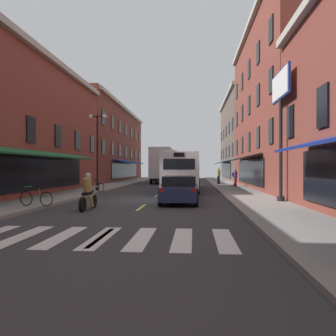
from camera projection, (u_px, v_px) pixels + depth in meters
The scene contains 16 objects.
ground_plane at pixel (151, 201), 18.46m from camera, with size 34.80×80.00×0.10m, color #333335.
lane_centre_dashes at pixel (151, 200), 18.21m from camera, with size 0.14×73.90×0.01m.
crosswalk_near at pixel (101, 237), 8.49m from camera, with size 7.10×2.80×0.01m.
sidewalk_left at pixel (54, 198), 18.94m from camera, with size 3.00×80.00×0.14m, color gray.
sidewalk_right at pixel (254, 199), 17.97m from camera, with size 3.00×80.00×0.14m, color gray.
billboard_sign at pixel (281, 101), 16.51m from camera, with size 0.40×3.10×6.84m.
transit_bus at pixel (184, 171), 26.28m from camera, with size 2.79×12.10×3.09m.
box_truck at pixel (162, 166), 38.08m from camera, with size 2.49×7.35×4.22m.
sedan_near at pixel (169, 176), 47.24m from camera, with size 2.01×4.28×1.29m.
sedan_mid at pixel (180, 189), 16.93m from camera, with size 2.02×4.79×1.45m.
motorcycle_rider at pixel (88, 194), 14.05m from camera, with size 0.62×2.07×1.66m.
bicycle_near at pixel (36, 198), 14.30m from camera, with size 1.70×0.48×0.91m.
bicycle_mid at pixel (94, 187), 22.76m from camera, with size 1.68×0.55×0.91m.
pedestrian_near at pixel (235, 177), 29.27m from camera, with size 0.50×0.36×1.64m.
pedestrian_mid at pixel (219, 176), 33.61m from camera, with size 0.36×0.36×1.77m.
street_lamp_twin at pixel (97, 148), 24.46m from camera, with size 1.42×0.32×5.90m.
Camera 1 is at (2.50, -18.31, 1.88)m, focal length 33.63 mm.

